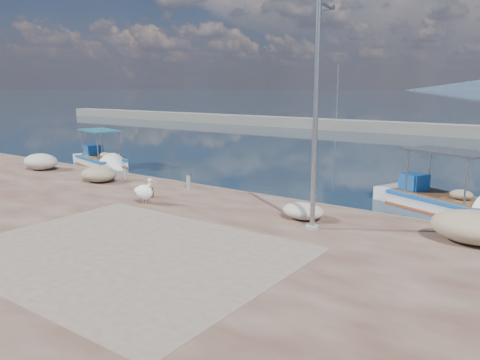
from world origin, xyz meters
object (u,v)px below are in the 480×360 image
(pelican, at_px, (144,192))
(lamp_post, at_px, (316,126))
(bollard_near, at_px, (188,181))
(boat_left, at_px, (101,162))
(boat_right, at_px, (442,205))

(pelican, bearing_deg, lamp_post, -1.88)
(bollard_near, bearing_deg, boat_left, 161.13)
(boat_right, relative_size, lamp_post, 0.90)
(boat_left, relative_size, bollard_near, 8.44)
(boat_left, xyz_separation_m, boat_right, (20.48, 1.04, 0.02))
(pelican, distance_m, lamp_post, 7.37)
(lamp_post, xyz_separation_m, bollard_near, (-7.22, 2.12, -2.92))
(boat_right, bearing_deg, pelican, -117.63)
(lamp_post, distance_m, bollard_near, 8.07)
(lamp_post, bearing_deg, pelican, -172.06)
(pelican, bearing_deg, boat_right, 30.36)
(boat_left, distance_m, lamp_post, 19.26)
(boat_left, distance_m, pelican, 13.15)
(boat_left, bearing_deg, bollard_near, -3.75)
(boat_left, height_order, lamp_post, lamp_post)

